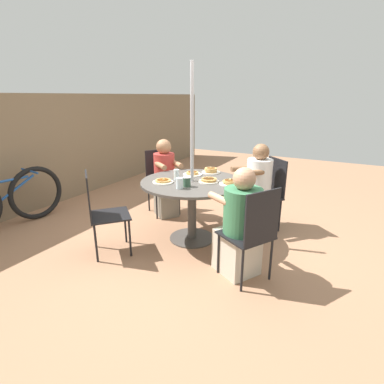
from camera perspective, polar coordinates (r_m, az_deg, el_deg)
ground_plane at (r=3.88m, az=0.00°, el=-8.78°), size 12.00×12.00×0.00m
back_fence at (r=5.39m, az=-26.17°, el=6.95°), size 10.00×0.06×1.78m
patio_table at (r=3.64m, az=0.00°, el=0.16°), size 1.24×1.24×0.76m
umbrella_pole at (r=3.54m, az=0.00°, el=6.64°), size 0.04×0.04×2.11m
patio_chair_north at (r=3.48m, az=-17.02°, el=-3.15°), size 0.60×0.60×0.96m
patio_chair_east at (r=2.88m, az=11.47°, el=-7.19°), size 0.58×0.58×0.96m
diner_east at (r=3.01m, az=9.07°, el=-6.65°), size 0.54×0.58×1.12m
patio_chair_south at (r=4.14m, az=14.32°, el=0.42°), size 0.61×0.61×0.96m
diner_south at (r=4.04m, az=12.19°, el=0.14°), size 0.56×0.55×1.17m
patio_chair_west at (r=4.63m, az=-5.92°, el=2.73°), size 0.60×0.60×0.96m
diner_west at (r=4.47m, az=-5.12°, el=2.17°), size 0.51×0.54×1.15m
pancake_plate_a at (r=3.49m, az=7.26°, el=1.81°), size 0.24×0.24×0.06m
pancake_plate_b at (r=3.57m, az=3.19°, el=2.23°), size 0.24×0.24×0.05m
pancake_plate_c at (r=3.55m, az=-5.55°, el=2.05°), size 0.24×0.24×0.05m
pancake_plate_d at (r=3.88m, az=0.06°, el=3.52°), size 0.24×0.24×0.06m
pancake_plate_e at (r=3.99m, az=3.61°, el=4.07°), size 0.24×0.24×0.08m
syrup_bottle at (r=3.73m, az=-3.08°, el=3.45°), size 0.08×0.06×0.13m
coffee_cup at (r=3.37m, az=-0.98°, el=1.96°), size 0.09×0.09×0.11m
drinking_glass_a at (r=3.30m, az=-2.41°, el=1.68°), size 0.08×0.08×0.12m
drinking_glass_b at (r=3.65m, az=-2.98°, el=3.32°), size 0.07×0.07×0.13m
bicycle at (r=4.76m, az=-32.04°, el=-1.36°), size 1.63×0.44×0.80m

